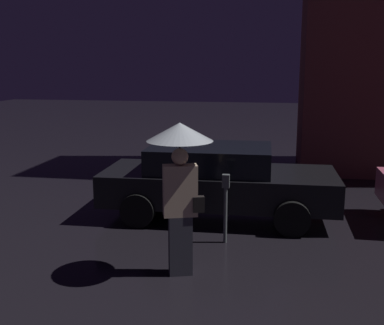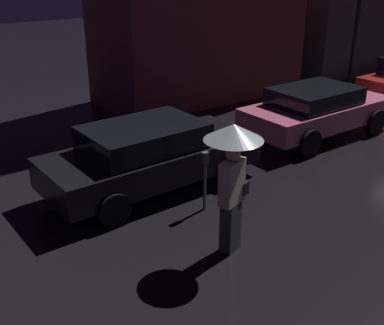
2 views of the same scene
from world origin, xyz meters
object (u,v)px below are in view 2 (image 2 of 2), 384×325
pedestrian_with_umbrella (233,161)px  parking_meter (205,174)px  parked_car_black (150,155)px  street_lamp_near (359,6)px  parked_car_pink (317,110)px

pedestrian_with_umbrella → parking_meter: (0.50, 1.33, -0.85)m
parked_car_black → parking_meter: (0.32, -1.40, -0.01)m
pedestrian_with_umbrella → parking_meter: size_ratio=1.85×
pedestrian_with_umbrella → street_lamp_near: size_ratio=0.53×
parking_meter → parked_car_pink: bearing=17.2°
parking_meter → street_lamp_near: size_ratio=0.29×
parked_car_black → parking_meter: parked_car_black is taller
pedestrian_with_umbrella → parking_meter: 1.65m
pedestrian_with_umbrella → parking_meter: bearing=51.7°
parked_car_black → parked_car_pink: 5.22m
pedestrian_with_umbrella → street_lamp_near: bearing=10.0°
parked_car_pink → pedestrian_with_umbrella: size_ratio=1.95×
parked_car_black → parked_car_pink: parked_car_black is taller
pedestrian_with_umbrella → street_lamp_near: 11.75m
parked_car_pink → parked_car_black: bearing=-178.6°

